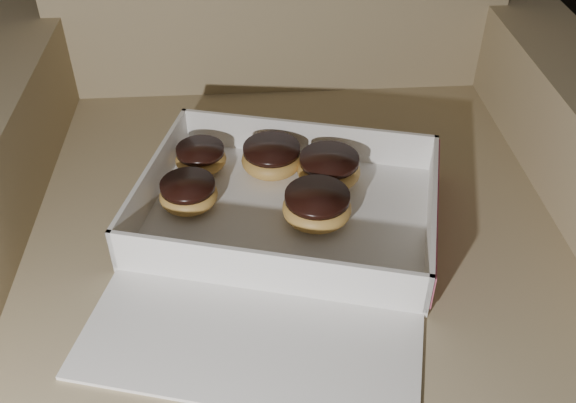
# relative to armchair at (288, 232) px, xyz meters

# --- Properties ---
(floor) EXTENTS (4.50, 4.50, 0.00)m
(floor) POSITION_rel_armchair_xyz_m (0.56, 0.12, -0.31)
(floor) COLOR black
(floor) RESTS_ON ground
(armchair) EXTENTS (0.95, 0.81, 1.00)m
(armchair) POSITION_rel_armchair_xyz_m (0.00, 0.00, 0.00)
(armchair) COLOR #96845F
(armchair) RESTS_ON floor
(bakery_box) EXTENTS (0.48, 0.53, 0.07)m
(bakery_box) POSITION_rel_armchair_xyz_m (-0.02, -0.16, 0.15)
(bakery_box) COLOR white
(bakery_box) RESTS_ON armchair
(donut_a) EXTENTS (0.09, 0.09, 0.05)m
(donut_a) POSITION_rel_armchair_xyz_m (0.03, -0.14, 0.16)
(donut_a) COLOR gold
(donut_a) RESTS_ON bakery_box
(donut_b) EXTENTS (0.08, 0.08, 0.04)m
(donut_b) POSITION_rel_armchair_xyz_m (-0.14, -0.09, 0.16)
(donut_b) COLOR gold
(donut_b) RESTS_ON bakery_box
(donut_c) EXTENTS (0.09, 0.09, 0.04)m
(donut_c) POSITION_rel_armchair_xyz_m (-0.03, -0.02, 0.16)
(donut_c) COLOR gold
(donut_c) RESTS_ON bakery_box
(donut_d) EXTENTS (0.09, 0.09, 0.04)m
(donut_d) POSITION_rel_armchair_xyz_m (0.05, -0.05, 0.16)
(donut_d) COLOR gold
(donut_d) RESTS_ON bakery_box
(donut_e) EXTENTS (0.07, 0.07, 0.04)m
(donut_e) POSITION_rel_armchair_xyz_m (-0.13, -0.01, 0.16)
(donut_e) COLOR gold
(donut_e) RESTS_ON bakery_box
(crumb_a) EXTENTS (0.01, 0.01, 0.00)m
(crumb_a) POSITION_rel_armchair_xyz_m (0.09, -0.24, 0.14)
(crumb_a) COLOR black
(crumb_a) RESTS_ON bakery_box
(crumb_b) EXTENTS (0.01, 0.01, 0.00)m
(crumb_b) POSITION_rel_armchair_xyz_m (0.04, -0.25, 0.14)
(crumb_b) COLOR black
(crumb_b) RESTS_ON bakery_box
(crumb_c) EXTENTS (0.01, 0.01, 0.00)m
(crumb_c) POSITION_rel_armchair_xyz_m (-0.04, -0.22, 0.14)
(crumb_c) COLOR black
(crumb_c) RESTS_ON bakery_box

